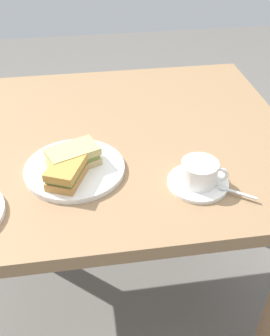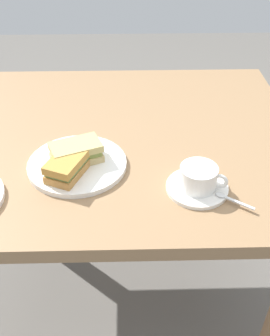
# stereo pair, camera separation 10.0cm
# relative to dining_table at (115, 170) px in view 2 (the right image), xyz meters

# --- Properties ---
(ground_plane) EXTENTS (6.00, 6.00, 0.00)m
(ground_plane) POSITION_rel_dining_table_xyz_m (0.00, 0.00, -0.60)
(ground_plane) COLOR #625E59
(dining_table) EXTENTS (1.10, 0.89, 0.74)m
(dining_table) POSITION_rel_dining_table_xyz_m (0.00, 0.00, 0.00)
(dining_table) COLOR #916E4B
(dining_table) RESTS_ON ground_plane
(sandwich_plate) EXTENTS (0.26, 0.26, 0.01)m
(sandwich_plate) POSITION_rel_dining_table_xyz_m (0.09, 0.16, 0.14)
(sandwich_plate) COLOR white
(sandwich_plate) RESTS_ON dining_table
(sandwich_front) EXTENTS (0.15, 0.12, 0.05)m
(sandwich_front) POSITION_rel_dining_table_xyz_m (0.09, 0.15, 0.18)
(sandwich_front) COLOR tan
(sandwich_front) RESTS_ON sandwich_plate
(sandwich_back) EXTENTS (0.11, 0.14, 0.05)m
(sandwich_back) POSITION_rel_dining_table_xyz_m (0.11, 0.20, 0.18)
(sandwich_back) COLOR #BE8342
(sandwich_back) RESTS_ON sandwich_plate
(coffee_saucer) EXTENTS (0.15, 0.15, 0.01)m
(coffee_saucer) POSITION_rel_dining_table_xyz_m (-0.21, 0.26, 0.14)
(coffee_saucer) COLOR white
(coffee_saucer) RESTS_ON dining_table
(coffee_cup) EXTENTS (0.11, 0.09, 0.06)m
(coffee_cup) POSITION_rel_dining_table_xyz_m (-0.21, 0.26, 0.18)
(coffee_cup) COLOR white
(coffee_cup) RESTS_ON coffee_saucer
(spoon) EXTENTS (0.09, 0.07, 0.01)m
(spoon) POSITION_rel_dining_table_xyz_m (-0.27, 0.30, 0.15)
(spoon) COLOR silver
(spoon) RESTS_ON coffee_saucer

